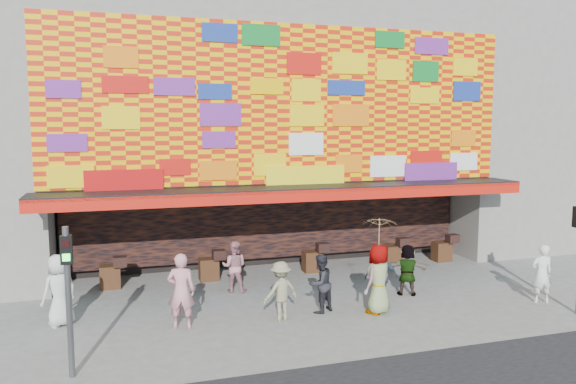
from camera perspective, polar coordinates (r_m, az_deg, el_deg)
name	(u,v)px	position (r m, az deg, el deg)	size (l,w,h in m)	color
ground	(336,319)	(14.70, 4.91, -12.76)	(90.00, 90.00, 0.00)	slate
shop_building	(257,117)	(21.63, -3.22, 7.65)	(15.20, 9.40, 10.00)	gray
neighbor_right	(540,101)	(27.71, 24.26, 8.47)	(11.00, 8.00, 12.00)	gray
signal_left	(68,285)	(11.75, -21.45, -8.76)	(0.22, 0.20, 3.00)	#59595B
ped_a	(59,290)	(15.04, -22.22, -9.22)	(0.87, 0.57, 1.79)	silver
ped_b	(181,291)	(14.03, -10.80, -9.83)	(0.68, 0.44, 1.86)	#CE858E
ped_c	(320,283)	(14.96, 3.29, -9.26)	(0.76, 0.59, 1.56)	#222328
ped_d	(281,291)	(14.39, -0.76, -10.01)	(0.97, 0.56, 1.51)	gray
ped_e	(381,277)	(15.77, 9.46, -8.50)	(0.91, 0.38, 1.55)	#36495F
ped_f	(407,270)	(16.78, 12.02, -7.73)	(1.38, 0.44, 1.49)	gray
ped_g	(378,279)	(15.02, 9.17, -8.72)	(0.90, 0.58, 1.84)	gray
ped_h	(542,274)	(17.22, 24.39, -7.57)	(0.60, 0.39, 1.64)	white
ped_i	(234,266)	(16.79, -5.49, -7.53)	(0.74, 0.58, 1.53)	#BA7881
parasol	(379,234)	(14.74, 9.26, -4.21)	(1.15, 1.16, 1.79)	beige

